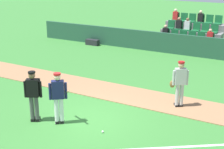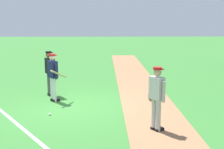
{
  "view_description": "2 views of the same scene",
  "coord_description": "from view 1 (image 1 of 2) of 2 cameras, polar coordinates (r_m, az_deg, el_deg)",
  "views": [
    {
      "loc": [
        5.97,
        -8.64,
        5.02
      ],
      "look_at": [
        0.32,
        1.3,
        1.29
      ],
      "focal_mm": 54.07,
      "sensor_mm": 36.0,
      "label": 1
    },
    {
      "loc": [
        9.89,
        1.19,
        3.0
      ],
      "look_at": [
        -0.12,
        1.45,
        1.08
      ],
      "focal_mm": 46.9,
      "sensor_mm": 36.0,
      "label": 2
    }
  ],
  "objects": [
    {
      "name": "umpire_home_plate",
      "position": [
        11.38,
        -13.16,
        -3.12
      ],
      "size": [
        0.54,
        0.45,
        1.76
      ],
      "color": "#4C4C4C",
      "rests_on": "ground"
    },
    {
      "name": "batter_navy_jersey",
      "position": [
        11.07,
        -9.05,
        -3.65
      ],
      "size": [
        0.72,
        0.69,
        1.76
      ],
      "color": "white",
      "rests_on": "ground"
    },
    {
      "name": "equipment_bag",
      "position": [
        22.24,
        -3.33,
        5.46
      ],
      "size": [
        0.9,
        0.36,
        0.36
      ],
      "primitive_type": "cube",
      "color": "#232328",
      "rests_on": "ground"
    },
    {
      "name": "stadium_bleachers",
      "position": [
        21.83,
        13.17,
        5.99
      ],
      "size": [
        3.9,
        2.95,
        2.3
      ],
      "color": "slate",
      "rests_on": "ground"
    },
    {
      "name": "baseball",
      "position": [
        10.71,
        -1.58,
        -9.66
      ],
      "size": [
        0.07,
        0.07,
        0.07
      ],
      "primitive_type": "sphere",
      "color": "white",
      "rests_on": "ground"
    },
    {
      "name": "dugout_fence",
      "position": [
        20.08,
        11.63,
        4.97
      ],
      "size": [
        20.0,
        0.16,
        1.2
      ],
      "primitive_type": "cube",
      "color": "#234C38",
      "rests_on": "ground"
    },
    {
      "name": "ground_plane",
      "position": [
        11.64,
        -4.58,
        -7.54
      ],
      "size": [
        80.0,
        80.0,
        0.0
      ],
      "primitive_type": "plane",
      "color": "#387A33"
    },
    {
      "name": "runner_grey_jersey",
      "position": [
        12.43,
        11.38,
        -1.35
      ],
      "size": [
        0.62,
        0.45,
        1.76
      ],
      "color": "#B2B2B2",
      "rests_on": "ground"
    },
    {
      "name": "infield_dirt_path",
      "position": [
        13.77,
        1.76,
        -3.25
      ],
      "size": [
        28.0,
        1.86,
        0.03
      ],
      "primitive_type": "cube",
      "color": "#9E704C",
      "rests_on": "ground"
    },
    {
      "name": "foul_line_chalk",
      "position": [
        10.01,
        8.46,
        -12.2
      ],
      "size": [
        9.85,
        7.01,
        0.01
      ],
      "primitive_type": "cube",
      "rotation": [
        0.0,
        0.0,
        0.62
      ],
      "color": "white",
      "rests_on": "ground"
    }
  ]
}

